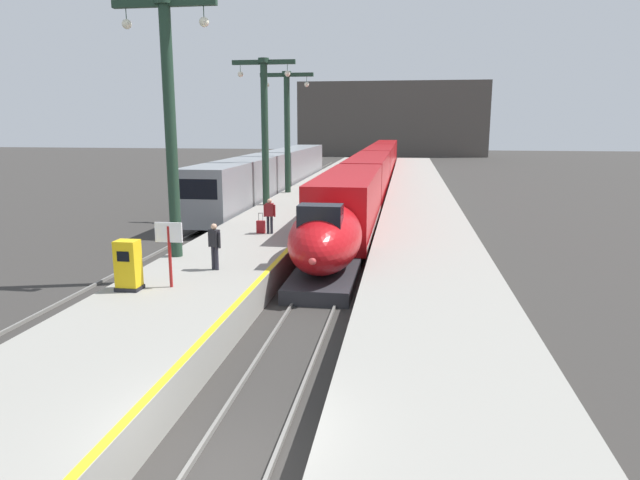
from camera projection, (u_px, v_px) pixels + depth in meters
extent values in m
cube|color=gray|center=(287.00, 219.00, 34.56)|extent=(4.80, 110.00, 1.05)
cube|color=gray|center=(422.00, 222.00, 33.37)|extent=(4.80, 110.00, 1.05)
cube|color=yellow|center=(324.00, 211.00, 34.12)|extent=(0.20, 107.80, 0.01)
cube|color=slate|center=(346.00, 220.00, 36.84)|extent=(0.08, 110.00, 0.12)
cube|color=slate|center=(369.00, 221.00, 36.62)|extent=(0.08, 110.00, 0.12)
cube|color=slate|center=(225.00, 217.00, 38.02)|extent=(0.08, 110.00, 0.12)
cube|color=slate|center=(247.00, 218.00, 37.80)|extent=(0.08, 110.00, 0.12)
ellipsoid|color=#B20F14|center=(326.00, 238.00, 22.34)|extent=(2.78, 6.70, 2.56)
cube|color=#28282D|center=(325.00, 278.00, 22.33)|extent=(2.46, 5.70, 0.55)
cube|color=black|center=(320.00, 217.00, 20.66)|extent=(1.59, 1.00, 0.90)
sphere|color=#F24C4C|center=(313.00, 261.00, 19.20)|extent=(0.28, 0.28, 0.28)
cube|color=#B20F14|center=(349.00, 201.00, 31.01)|extent=(2.90, 14.00, 3.05)
cube|color=black|center=(323.00, 191.00, 31.11)|extent=(0.04, 11.90, 0.80)
cube|color=black|center=(375.00, 191.00, 30.69)|extent=(0.04, 11.90, 0.80)
cube|color=silver|center=(349.00, 224.00, 31.27)|extent=(2.92, 13.30, 0.24)
cube|color=black|center=(339.00, 251.00, 27.04)|extent=(2.03, 2.20, 0.56)
cube|color=black|center=(356.00, 220.00, 35.71)|extent=(2.03, 2.20, 0.56)
cube|color=#B20F14|center=(369.00, 174.00, 47.09)|extent=(2.90, 18.00, 3.05)
cube|color=black|center=(352.00, 168.00, 47.19)|extent=(0.04, 15.84, 0.80)
cube|color=black|center=(386.00, 168.00, 46.77)|extent=(0.04, 15.84, 0.80)
cube|color=black|center=(363.00, 206.00, 41.52)|extent=(2.03, 2.20, 0.56)
cube|color=black|center=(373.00, 188.00, 53.38)|extent=(2.03, 2.20, 0.56)
cube|color=#B20F14|center=(380.00, 160.00, 65.10)|extent=(2.90, 18.00, 3.05)
cube|color=black|center=(367.00, 155.00, 65.20)|extent=(0.04, 15.84, 0.80)
cube|color=black|center=(392.00, 156.00, 64.78)|extent=(0.04, 15.84, 0.80)
cube|color=black|center=(377.00, 181.00, 59.54)|extent=(2.03, 2.20, 0.56)
cube|color=black|center=(382.00, 172.00, 71.39)|extent=(2.03, 2.20, 0.56)
cube|color=#B20F14|center=(386.00, 152.00, 83.11)|extent=(2.90, 18.00, 3.05)
cube|color=black|center=(376.00, 148.00, 83.21)|extent=(0.04, 15.84, 0.80)
cube|color=black|center=(396.00, 148.00, 82.79)|extent=(0.04, 15.84, 0.80)
cube|color=black|center=(384.00, 168.00, 77.55)|extent=(2.03, 2.20, 0.56)
cube|color=black|center=(387.00, 162.00, 89.40)|extent=(2.03, 2.20, 0.56)
cube|color=gray|center=(244.00, 183.00, 39.45)|extent=(2.85, 18.00, 3.30)
cube|color=black|center=(197.00, 189.00, 30.65)|extent=(2.28, 0.08, 1.10)
cube|color=black|center=(224.00, 176.00, 39.55)|extent=(0.04, 15.30, 0.90)
cube|color=black|center=(263.00, 176.00, 39.14)|extent=(0.04, 15.30, 0.90)
cube|color=black|center=(218.00, 224.00, 34.25)|extent=(2.00, 2.00, 0.52)
cube|color=black|center=(265.00, 199.00, 45.41)|extent=(2.00, 2.00, 0.52)
cube|color=gray|center=(295.00, 164.00, 57.46)|extent=(2.85, 18.00, 3.30)
cylinder|color=#1E3828|center=(171.00, 132.00, 21.66)|extent=(0.44, 0.44, 9.76)
cylinder|color=#1E3828|center=(164.00, 0.00, 20.70)|extent=(0.68, 0.68, 0.30)
cube|color=#1E3828|center=(164.00, 3.00, 20.72)|extent=(4.00, 0.24, 0.28)
cylinder|color=#1E3828|center=(126.00, 14.00, 21.01)|extent=(0.03, 0.03, 0.60)
sphere|color=#EFEACC|center=(127.00, 24.00, 21.09)|extent=(0.36, 0.36, 0.36)
cylinder|color=#1E3828|center=(204.00, 12.00, 20.57)|extent=(0.03, 0.03, 0.60)
sphere|color=#EFEACC|center=(204.00, 22.00, 20.65)|extent=(0.36, 0.36, 0.36)
cylinder|color=#1E3828|center=(265.00, 133.00, 36.00)|extent=(0.44, 0.44, 9.15)
cylinder|color=#1E3828|center=(264.00, 60.00, 35.11)|extent=(0.68, 0.68, 0.30)
cube|color=#1E3828|center=(264.00, 62.00, 35.13)|extent=(4.00, 0.24, 0.28)
cylinder|color=#1E3828|center=(240.00, 68.00, 35.42)|extent=(0.03, 0.03, 0.60)
sphere|color=#EFEACC|center=(240.00, 74.00, 35.49)|extent=(0.36, 0.36, 0.36)
cylinder|color=#1E3828|center=(287.00, 68.00, 34.98)|extent=(0.03, 0.03, 0.60)
sphere|color=#EFEACC|center=(287.00, 74.00, 35.05)|extent=(0.36, 0.36, 0.36)
cylinder|color=#1E3828|center=(287.00, 133.00, 42.69)|extent=(0.44, 0.44, 8.94)
cylinder|color=#1E3828|center=(287.00, 73.00, 41.82)|extent=(0.68, 0.68, 0.30)
cube|color=#1E3828|center=(287.00, 75.00, 41.84)|extent=(4.00, 0.24, 0.28)
cylinder|color=#1E3828|center=(267.00, 80.00, 42.13)|extent=(0.03, 0.03, 0.60)
sphere|color=#EFEACC|center=(267.00, 85.00, 42.20)|extent=(0.36, 0.36, 0.36)
cylinder|color=#1E3828|center=(307.00, 80.00, 41.69)|extent=(0.03, 0.03, 0.60)
sphere|color=#EFEACC|center=(307.00, 84.00, 41.76)|extent=(0.36, 0.36, 0.36)
cylinder|color=#23232D|center=(272.00, 225.00, 27.14)|extent=(0.13, 0.13, 0.85)
cylinder|color=#23232D|center=(268.00, 225.00, 27.14)|extent=(0.13, 0.13, 0.85)
cube|color=maroon|center=(270.00, 210.00, 26.99)|extent=(0.40, 0.26, 0.62)
cylinder|color=maroon|center=(275.00, 211.00, 27.00)|extent=(0.09, 0.09, 0.58)
cylinder|color=maroon|center=(265.00, 211.00, 27.01)|extent=(0.09, 0.09, 0.58)
sphere|color=tan|center=(269.00, 201.00, 26.91)|extent=(0.22, 0.22, 0.22)
cylinder|color=#23232D|center=(217.00, 258.00, 20.42)|extent=(0.13, 0.13, 0.85)
cylinder|color=#23232D|center=(213.00, 258.00, 20.51)|extent=(0.13, 0.13, 0.85)
cube|color=black|center=(214.00, 238.00, 20.32)|extent=(0.44, 0.35, 0.62)
cylinder|color=black|center=(219.00, 240.00, 20.20)|extent=(0.09, 0.09, 0.58)
cylinder|color=black|center=(209.00, 239.00, 20.46)|extent=(0.09, 0.09, 0.58)
sphere|color=tan|center=(214.00, 227.00, 20.24)|extent=(0.22, 0.22, 0.22)
cube|color=maroon|center=(261.00, 227.00, 27.33)|extent=(0.40, 0.22, 0.60)
cylinder|color=#262628|center=(259.00, 217.00, 27.24)|extent=(0.02, 0.02, 0.36)
cylinder|color=#262628|center=(263.00, 217.00, 27.21)|extent=(0.02, 0.02, 0.36)
cube|color=#262628|center=(261.00, 213.00, 27.19)|extent=(0.22, 0.03, 0.02)
cube|color=yellow|center=(128.00, 265.00, 17.91)|extent=(0.70, 0.56, 1.60)
cube|color=black|center=(123.00, 257.00, 17.56)|extent=(0.40, 0.02, 0.32)
cube|color=black|center=(130.00, 288.00, 18.05)|extent=(0.76, 0.62, 0.12)
cylinder|color=maroon|center=(170.00, 257.00, 18.17)|extent=(0.10, 0.10, 2.00)
cube|color=white|center=(169.00, 232.00, 18.01)|extent=(0.90, 0.06, 0.64)
cube|color=#4C4742|center=(392.00, 119.00, 107.47)|extent=(36.00, 2.00, 14.00)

